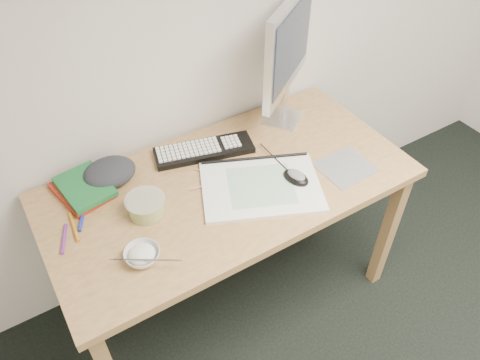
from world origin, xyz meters
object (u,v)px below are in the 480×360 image
Objects in this scene: sketchpad at (261,187)px; rice_bowl at (142,255)px; keyboard at (204,150)px; monitor at (288,48)px; desk at (229,197)px.

rice_bowl reaches higher than sketchpad.
sketchpad is 1.10× the size of keyboard.
keyboard is 0.74× the size of monitor.
keyboard reaches higher than sketchpad.
sketchpad is at bearing 8.35° from rice_bowl.
desk is at bearing 157.26° from sketchpad.
desk is at bearing -76.01° from keyboard.
keyboard is at bearing 129.71° from sketchpad.
sketchpad is at bearing -59.37° from keyboard.
keyboard is 3.43× the size of rice_bowl.
desk is at bearing 173.20° from monitor.
keyboard is 0.52m from monitor.
monitor is 4.66× the size of rice_bowl.
rice_bowl is (-0.42, -0.37, 0.01)m from keyboard.
desk is 2.58× the size of monitor.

